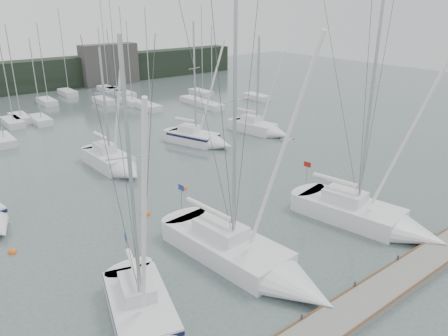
# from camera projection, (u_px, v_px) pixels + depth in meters

# --- Properties ---
(ground) EXTENTS (160.00, 160.00, 0.00)m
(ground) POSITION_uv_depth(u_px,v_px,m) (271.00, 271.00, 24.40)
(ground) COLOR #4C5D5A
(ground) RESTS_ON ground
(dock) EXTENTS (24.00, 2.00, 0.40)m
(dock) POSITION_uv_depth(u_px,v_px,m) (345.00, 316.00, 20.66)
(dock) COLOR slate
(dock) RESTS_ON ground
(far_building_right) EXTENTS (10.00, 3.00, 7.00)m
(far_building_right) POSITION_uv_depth(u_px,v_px,m) (109.00, 64.00, 77.49)
(far_building_right) COLOR #43403D
(far_building_right) RESTS_ON ground
(mast_forest) EXTENTS (61.15, 27.26, 14.82)m
(mast_forest) POSITION_uv_depth(u_px,v_px,m) (53.00, 112.00, 57.25)
(mast_forest) COLOR silver
(mast_forest) RESTS_ON ground
(sailboat_near_left) EXTENTS (4.81, 8.40, 13.94)m
(sailboat_near_left) POSITION_uv_depth(u_px,v_px,m) (147.00, 328.00, 19.34)
(sailboat_near_left) COLOR silver
(sailboat_near_left) RESTS_ON ground
(sailboat_near_center) EXTENTS (4.35, 11.89, 16.03)m
(sailboat_near_center) POSITION_uv_depth(u_px,v_px,m) (258.00, 264.00, 24.00)
(sailboat_near_center) COLOR silver
(sailboat_near_center) RESTS_ON ground
(sailboat_near_right) EXTENTS (4.86, 10.33, 15.61)m
(sailboat_near_right) POSITION_uv_depth(u_px,v_px,m) (380.00, 221.00, 28.69)
(sailboat_near_right) COLOR silver
(sailboat_near_right) RESTS_ON ground
(sailboat_mid_c) EXTENTS (2.91, 7.95, 11.37)m
(sailboat_mid_c) POSITION_uv_depth(u_px,v_px,m) (116.00, 164.00, 38.51)
(sailboat_mid_c) COLOR silver
(sailboat_mid_c) RESTS_ON ground
(sailboat_mid_d) EXTENTS (4.82, 7.83, 13.13)m
(sailboat_mid_d) POSITION_uv_depth(u_px,v_px,m) (203.00, 139.00, 45.44)
(sailboat_mid_d) COLOR silver
(sailboat_mid_d) RESTS_ON ground
(sailboat_mid_e) EXTENTS (3.71, 7.68, 11.44)m
(sailboat_mid_e) POSITION_uv_depth(u_px,v_px,m) (264.00, 129.00, 49.15)
(sailboat_mid_e) COLOR silver
(sailboat_mid_e) RESTS_ON ground
(buoy_a) EXTENTS (0.65, 0.65, 0.65)m
(buoy_a) POSITION_uv_depth(u_px,v_px,m) (146.00, 214.00, 30.86)
(buoy_a) COLOR #EE5B15
(buoy_a) RESTS_ON ground
(buoy_b) EXTENTS (0.58, 0.58, 0.58)m
(buoy_b) POSITION_uv_depth(u_px,v_px,m) (184.00, 188.00, 35.13)
(buoy_b) COLOR #EE5B15
(buoy_b) RESTS_ON ground
(buoy_c) EXTENTS (0.50, 0.50, 0.50)m
(buoy_c) POSITION_uv_depth(u_px,v_px,m) (13.00, 253.00, 26.19)
(buoy_c) COLOR #EE5B15
(buoy_c) RESTS_ON ground
(seagull) EXTENTS (0.90, 0.43, 0.18)m
(seagull) POSITION_uv_depth(u_px,v_px,m) (287.00, 139.00, 24.79)
(seagull) COLOR white
(seagull) RESTS_ON ground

